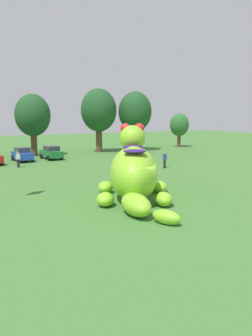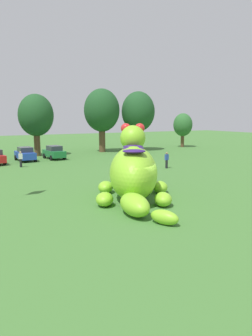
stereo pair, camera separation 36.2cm
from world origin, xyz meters
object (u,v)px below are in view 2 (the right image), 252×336
at_px(giant_inflatable_creature, 134,172).
at_px(spectator_near_inflatable, 21,159).
at_px(spectator_mid_field, 167,160).
at_px(spectator_by_cars, 139,154).
at_px(car_blue, 25,154).
at_px(car_green, 54,152).

relative_size(giant_inflatable_creature, spectator_near_inflatable, 5.67).
height_order(spectator_mid_field, spectator_by_cars, same).
xyz_separation_m(giant_inflatable_creature, spectator_mid_field, (9.53, 9.35, -0.95)).
bearing_deg(car_blue, car_green, 1.79).
bearing_deg(spectator_mid_field, spectator_near_inflatable, 148.12).
bearing_deg(car_blue, spectator_near_inflatable, -107.16).
relative_size(car_green, spectator_mid_field, 2.47).
distance_m(giant_inflatable_creature, car_green, 22.56).
xyz_separation_m(car_blue, spectator_mid_field, (11.84, -13.04, -0.01)).
xyz_separation_m(car_blue, car_green, (3.66, 0.11, 0.00)).
bearing_deg(giant_inflatable_creature, spectator_mid_field, 44.45).
xyz_separation_m(spectator_near_inflatable, spectator_mid_field, (13.31, -8.28, 0.00)).
xyz_separation_m(car_green, spectator_mid_field, (8.19, -13.15, -0.01)).
height_order(giant_inflatable_creature, spectator_mid_field, giant_inflatable_creature).
bearing_deg(spectator_near_inflatable, spectator_mid_field, -31.88).
bearing_deg(spectator_mid_field, car_green, 121.91).
relative_size(car_green, spectator_near_inflatable, 2.47).
bearing_deg(giant_inflatable_creature, spectator_by_cars, 57.39).
xyz_separation_m(car_green, spectator_near_inflatable, (-5.12, -4.87, -0.01)).
distance_m(spectator_near_inflatable, spectator_by_cars, 13.96).
distance_m(giant_inflatable_creature, spectator_mid_field, 13.38).
relative_size(car_blue, spectator_near_inflatable, 2.44).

